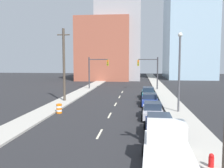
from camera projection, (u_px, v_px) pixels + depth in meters
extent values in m
cube|color=#ADA89E|center=(93.00, 86.00, 51.78)|extent=(2.49, 95.13, 0.16)
cube|color=#ADA89E|center=(159.00, 86.00, 50.32)|extent=(2.49, 95.13, 0.16)
cube|color=beige|center=(100.00, 134.00, 18.04)|extent=(0.16, 2.40, 0.01)
cube|color=beige|center=(110.00, 115.00, 24.14)|extent=(0.16, 2.40, 0.01)
cube|color=beige|center=(116.00, 104.00, 30.24)|extent=(0.16, 2.40, 0.01)
cube|color=beige|center=(120.00, 97.00, 36.39)|extent=(0.16, 2.40, 0.01)
cube|color=beige|center=(122.00, 92.00, 41.97)|extent=(0.16, 2.40, 0.01)
cube|color=#9E513D|center=(105.00, 50.00, 70.02)|extent=(14.00, 16.00, 16.58)
cube|color=#99999E|center=(120.00, 39.00, 73.24)|extent=(12.00, 20.00, 23.44)
cube|color=#99B7CC|center=(188.00, 19.00, 74.48)|extent=(13.00, 20.00, 35.09)
cylinder|color=#38383D|center=(89.00, 73.00, 46.01)|extent=(0.24, 0.24, 5.90)
cylinder|color=#38383D|center=(98.00, 59.00, 45.58)|extent=(3.46, 0.16, 0.16)
cube|color=#B79319|center=(108.00, 63.00, 45.46)|extent=(0.34, 0.32, 1.10)
cylinder|color=red|center=(108.00, 61.00, 45.26)|extent=(0.22, 0.04, 0.22)
cylinder|color=#593F0C|center=(108.00, 63.00, 45.29)|extent=(0.22, 0.04, 0.22)
cylinder|color=#0C3F14|center=(108.00, 65.00, 45.32)|extent=(0.22, 0.04, 0.22)
cylinder|color=#38383D|center=(157.00, 74.00, 44.67)|extent=(0.24, 0.24, 5.90)
cylinder|color=#38383D|center=(148.00, 59.00, 44.61)|extent=(3.46, 0.16, 0.16)
cube|color=#B79319|center=(138.00, 63.00, 44.86)|extent=(0.34, 0.32, 1.10)
cylinder|color=red|center=(138.00, 61.00, 44.66)|extent=(0.22, 0.04, 0.22)
cylinder|color=#593F0C|center=(138.00, 63.00, 44.69)|extent=(0.22, 0.04, 0.22)
cylinder|color=#0C3F14|center=(138.00, 65.00, 44.72)|extent=(0.22, 0.04, 0.22)
cylinder|color=#473D33|center=(64.00, 66.00, 31.71)|extent=(0.32, 0.32, 9.32)
cube|color=#473D33|center=(63.00, 35.00, 31.34)|extent=(1.60, 0.14, 0.14)
cylinder|color=orange|center=(59.00, 112.00, 25.10)|extent=(0.56, 0.56, 0.19)
cylinder|color=white|center=(59.00, 110.00, 25.08)|extent=(0.56, 0.56, 0.19)
cylinder|color=orange|center=(59.00, 109.00, 25.07)|extent=(0.56, 0.56, 0.19)
cylinder|color=white|center=(59.00, 107.00, 25.05)|extent=(0.56, 0.56, 0.19)
cylinder|color=orange|center=(59.00, 105.00, 25.03)|extent=(0.56, 0.56, 0.19)
cylinder|color=#4C4C51|center=(179.00, 76.00, 24.85)|extent=(0.20, 0.20, 7.60)
sphere|color=white|center=(180.00, 35.00, 24.47)|extent=(0.44, 0.44, 0.44)
cylinder|color=red|center=(211.00, 164.00, 12.04)|extent=(0.26, 0.26, 0.65)
sphere|color=red|center=(211.00, 156.00, 12.00)|extent=(0.23, 0.23, 0.23)
cube|color=silver|center=(167.00, 157.00, 11.97)|extent=(2.39, 5.35, 1.04)
cube|color=silver|center=(166.00, 131.00, 12.66)|extent=(1.98, 1.66, 0.99)
cylinder|color=black|center=(144.00, 151.00, 13.78)|extent=(0.24, 0.62, 0.61)
cylinder|color=black|center=(186.00, 153.00, 13.45)|extent=(0.24, 0.62, 0.61)
cube|color=#141E47|center=(159.00, 128.00, 17.57)|extent=(1.93, 4.76, 0.69)
cube|color=#1E2838|center=(159.00, 119.00, 17.51)|extent=(1.67, 2.15, 0.63)
cylinder|color=black|center=(145.00, 125.00, 19.16)|extent=(0.23, 0.67, 0.66)
cylinder|color=black|center=(171.00, 126.00, 18.92)|extent=(0.23, 0.67, 0.66)
cylinder|color=black|center=(145.00, 137.00, 16.26)|extent=(0.23, 0.67, 0.66)
cylinder|color=black|center=(176.00, 138.00, 16.03)|extent=(0.23, 0.67, 0.66)
cube|color=#B2B2BC|center=(152.00, 112.00, 23.14)|extent=(1.87, 4.60, 0.65)
cube|color=#1E2838|center=(153.00, 105.00, 23.08)|extent=(1.59, 2.09, 0.61)
cylinder|color=black|center=(143.00, 111.00, 24.67)|extent=(0.24, 0.70, 0.70)
cylinder|color=black|center=(161.00, 111.00, 24.43)|extent=(0.24, 0.70, 0.70)
cylinder|color=black|center=(142.00, 117.00, 21.88)|extent=(0.24, 0.70, 0.70)
cylinder|color=black|center=(164.00, 118.00, 21.64)|extent=(0.24, 0.70, 0.70)
cube|color=navy|center=(150.00, 101.00, 29.69)|extent=(1.87, 4.42, 0.63)
cube|color=#1E2838|center=(150.00, 96.00, 29.63)|extent=(1.64, 1.99, 0.59)
cylinder|color=black|center=(141.00, 100.00, 31.17)|extent=(0.22, 0.67, 0.67)
cylinder|color=black|center=(157.00, 101.00, 30.95)|extent=(0.22, 0.67, 0.67)
cylinder|color=black|center=(142.00, 104.00, 28.47)|extent=(0.22, 0.67, 0.67)
cylinder|color=black|center=(159.00, 104.00, 28.25)|extent=(0.22, 0.67, 0.67)
cube|color=#196B75|center=(148.00, 94.00, 35.32)|extent=(1.74, 4.77, 0.71)
cube|color=#1E2838|center=(148.00, 89.00, 35.25)|extent=(1.52, 2.15, 0.65)
cylinder|color=black|center=(142.00, 94.00, 36.90)|extent=(0.22, 0.67, 0.67)
cylinder|color=black|center=(154.00, 94.00, 36.69)|extent=(0.22, 0.67, 0.67)
cylinder|color=black|center=(142.00, 97.00, 33.98)|extent=(0.22, 0.67, 0.67)
cylinder|color=black|center=(155.00, 97.00, 33.77)|extent=(0.22, 0.67, 0.67)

